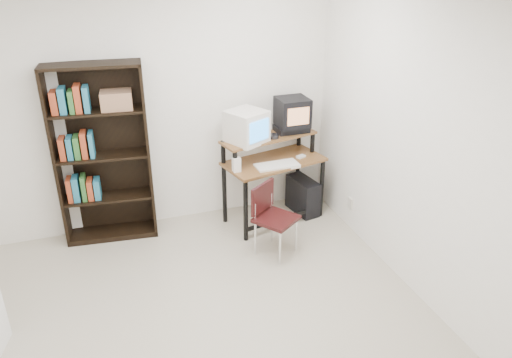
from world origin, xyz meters
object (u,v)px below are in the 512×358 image
object	(u,v)px
pc_tower	(303,195)
school_chair	(271,212)
computer_desk	(273,165)
crt_monitor	(247,127)
bookshelf	(102,153)
crt_tv	(292,112)

from	to	relation	value
pc_tower	school_chair	size ratio (longest dim) A/B	0.61
computer_desk	crt_monitor	distance (m)	0.55
crt_monitor	school_chair	distance (m)	0.96
crt_monitor	bookshelf	xyz separation A→B (m)	(-1.49, 0.21, -0.18)
school_chair	pc_tower	bearing A→B (deg)	10.45
school_chair	bookshelf	bearing A→B (deg)	114.63
crt_tv	pc_tower	size ratio (longest dim) A/B	0.75
school_chair	bookshelf	xyz separation A→B (m)	(-1.52, 0.88, 0.51)
computer_desk	school_chair	size ratio (longest dim) A/B	1.60
bookshelf	computer_desk	bearing A→B (deg)	-1.81
pc_tower	crt_monitor	bearing A→B (deg)	169.74
computer_desk	crt_monitor	xyz separation A→B (m)	(-0.30, 0.03, 0.47)
crt_monitor	bookshelf	bearing A→B (deg)	144.44
computer_desk	pc_tower	world-z (taller)	computer_desk
crt_monitor	crt_tv	size ratio (longest dim) A/B	1.46
computer_desk	pc_tower	size ratio (longest dim) A/B	2.64
crt_monitor	crt_tv	xyz separation A→B (m)	(0.58, 0.13, 0.06)
crt_monitor	crt_tv	world-z (taller)	crt_tv
crt_tv	school_chair	distance (m)	1.22
crt_tv	school_chair	world-z (taller)	crt_tv
computer_desk	pc_tower	distance (m)	0.61
crt_tv	bookshelf	xyz separation A→B (m)	(-2.06, 0.09, -0.25)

